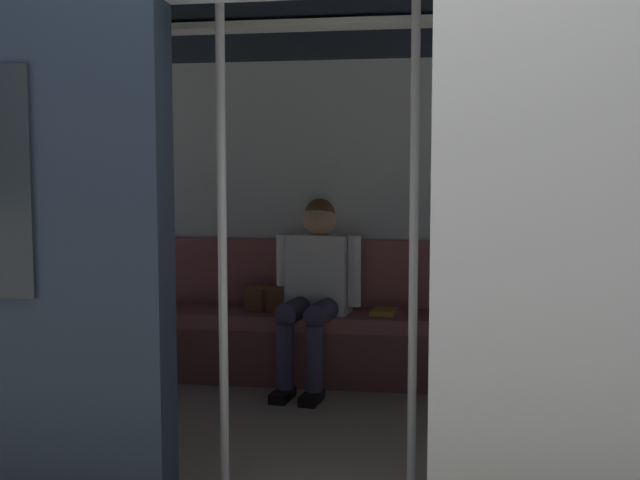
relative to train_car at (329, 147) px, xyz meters
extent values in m
cube|color=silver|center=(-0.91, 1.20, -0.41)|extent=(0.86, 0.12, 2.07)
cube|color=black|center=(-0.91, 1.21, -0.16)|extent=(0.47, 0.02, 0.55)
cube|color=black|center=(-0.05, -0.09, 0.68)|extent=(6.40, 2.69, 0.12)
cube|color=gray|center=(-0.05, -0.09, -1.45)|extent=(6.08, 2.53, 0.01)
cube|color=silver|center=(-0.05, -1.36, -0.41)|extent=(6.08, 0.10, 2.07)
cube|color=#935156|center=(-0.05, -1.30, -0.78)|extent=(3.52, 0.06, 0.45)
cube|color=white|center=(-0.05, -0.09, 0.59)|extent=(4.48, 0.16, 0.03)
cube|color=#935156|center=(-0.05, -1.08, -1.05)|extent=(2.90, 0.44, 0.09)
cube|color=brown|center=(-0.05, -0.88, -1.27)|extent=(2.90, 0.04, 0.36)
cube|color=silver|center=(0.20, -1.06, -0.75)|extent=(0.41, 0.27, 0.50)
sphere|color=tan|center=(0.20, -1.06, -0.41)|extent=(0.21, 0.21, 0.21)
sphere|color=brown|center=(0.20, -1.07, -0.37)|extent=(0.19, 0.19, 0.19)
cylinder|color=silver|center=(-0.03, -0.99, -0.72)|extent=(0.08, 0.08, 0.44)
cylinder|color=silver|center=(0.44, -1.06, -0.72)|extent=(0.08, 0.08, 0.44)
cylinder|color=#38334C|center=(0.14, -0.85, -0.95)|extent=(0.19, 0.42, 0.14)
cylinder|color=#38334C|center=(0.32, -0.87, -0.95)|extent=(0.19, 0.42, 0.14)
cylinder|color=#38334C|center=(0.17, -0.65, -1.21)|extent=(0.10, 0.10, 0.41)
cylinder|color=#38334C|center=(0.35, -0.68, -1.21)|extent=(0.10, 0.10, 0.41)
cube|color=black|center=(0.18, -0.60, -1.42)|extent=(0.13, 0.23, 0.06)
cube|color=black|center=(0.36, -0.63, -1.42)|extent=(0.13, 0.23, 0.06)
cube|color=brown|center=(0.55, -1.08, -0.92)|extent=(0.26, 0.14, 0.17)
cube|color=#472718|center=(0.55, -1.01, -0.93)|extent=(0.02, 0.01, 0.14)
cube|color=gold|center=(-0.21, -1.08, -0.99)|extent=(0.17, 0.23, 0.03)
cylinder|color=silver|center=(0.32, 0.73, -0.42)|extent=(0.04, 0.04, 2.05)
cylinder|color=silver|center=(-0.42, 0.59, -0.42)|extent=(0.04, 0.04, 2.05)
camera|label=1|loc=(-0.46, 3.46, -0.15)|focal=40.69mm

